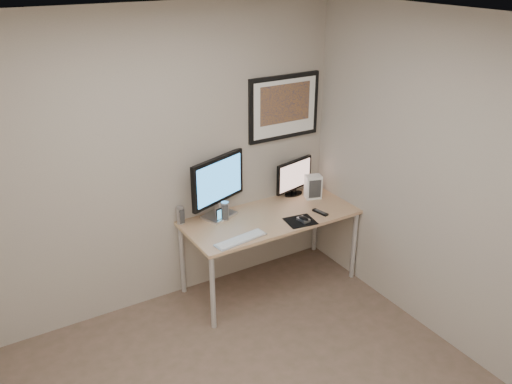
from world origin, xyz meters
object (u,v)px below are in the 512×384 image
speaker_right (225,211)px  phone_dock (219,215)px  desk (270,222)px  monitor_tv (294,177)px  framed_art (284,107)px  fan_unit (313,187)px  speaker_left (180,215)px  monitor_large (218,184)px  keyboard (241,239)px

speaker_right → phone_dock: (-0.07, -0.01, -0.02)m
desk → monitor_tv: 0.59m
framed_art → monitor_tv: size_ratio=1.64×
framed_art → desk: bearing=-136.5°
fan_unit → framed_art: bearing=155.1°
speaker_left → fan_unit: size_ratio=0.69×
speaker_left → phone_dock: speaker_left is taller
desk → monitor_large: (-0.40, 0.24, 0.38)m
monitor_tv → speaker_right: monitor_tv is taller
desk → monitor_tv: size_ratio=3.49×
monitor_large → phone_dock: 0.27m
monitor_tv → speaker_left: monitor_tv is taller
speaker_left → fan_unit: bearing=-9.7°
speaker_left → speaker_right: 0.40m
speaker_right → fan_unit: 0.96m
speaker_left → speaker_right: size_ratio=0.93×
speaker_right → monitor_tv: bearing=32.5°
monitor_tv → speaker_right: 0.85m
monitor_large → keyboard: size_ratio=1.27×
desk → keyboard: (-0.45, -0.25, 0.07)m
desk → monitor_tv: monitor_tv is taller
speaker_left → speaker_right: (0.37, -0.14, 0.01)m
desk → speaker_left: 0.83m
phone_dock → keyboard: 0.40m
framed_art → phone_dock: framed_art is taller
keyboard → framed_art: bearing=28.4°
desk → framed_art: size_ratio=2.13×
framed_art → phone_dock: 1.17m
keyboard → desk: bearing=21.4°
phone_dock → desk: bearing=-32.5°
framed_art → monitor_large: 0.95m
monitor_tv → keyboard: (-0.90, -0.53, -0.19)m
phone_dock → fan_unit: 1.02m
monitor_large → monitor_tv: monitor_large is taller
fan_unit → phone_dock: bearing=-163.5°
speaker_right → desk: bearing=2.2°
framed_art → fan_unit: 0.83m
desk → keyboard: size_ratio=3.38×
phone_dock → speaker_right: bearing=-7.0°
monitor_large → phone_dock: bearing=-137.2°
desk → fan_unit: (0.57, 0.13, 0.18)m
framed_art → speaker_left: (-1.11, -0.04, -0.81)m
speaker_right → fan_unit: fan_unit is taller
monitor_tv → speaker_left: (-1.21, 0.01, -0.12)m
framed_art → monitor_tv: bearing=-28.2°
monitor_tv → speaker_left: 1.21m
speaker_right → fan_unit: size_ratio=0.74×
monitor_tv → phone_dock: monitor_tv is taller
desk → speaker_right: speaker_right is taller
speaker_left → keyboard: (0.30, -0.54, -0.07)m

